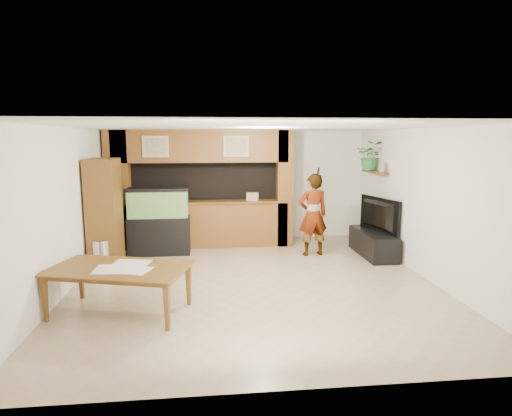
{
  "coord_description": "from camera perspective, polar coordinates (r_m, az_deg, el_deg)",
  "views": [
    {
      "loc": [
        -0.71,
        -7.0,
        2.42
      ],
      "look_at": [
        0.1,
        0.6,
        1.17
      ],
      "focal_mm": 30.0,
      "sensor_mm": 36.0,
      "label": 1
    }
  ],
  "objects": [
    {
      "name": "wall_right",
      "position": [
        8.01,
        21.58,
        0.58
      ],
      "size": [
        0.0,
        6.5,
        6.5
      ],
      "primitive_type": "plane",
      "rotation": [
        1.57,
        0.0,
        -1.57
      ],
      "color": "silver",
      "rests_on": "floor"
    },
    {
      "name": "television",
      "position": [
        9.16,
        15.51,
        -0.89
      ],
      "size": [
        0.47,
        1.24,
        0.71
      ],
      "primitive_type": "imported",
      "rotation": [
        0.0,
        0.0,
        1.83
      ],
      "color": "black",
      "rests_on": "tv_stand"
    },
    {
      "name": "wall_back",
      "position": [
        10.34,
        -2.14,
        3.05
      ],
      "size": [
        6.0,
        0.0,
        6.0
      ],
      "primitive_type": "plane",
      "rotation": [
        1.57,
        0.0,
        0.0
      ],
      "color": "silver",
      "rests_on": "floor"
    },
    {
      "name": "microphone",
      "position": [
        8.66,
        8.29,
        4.83
      ],
      "size": [
        0.04,
        0.1,
        0.17
      ],
      "primitive_type": "cylinder",
      "rotation": [
        0.44,
        0.0,
        0.0
      ],
      "color": "black",
      "rests_on": "person"
    },
    {
      "name": "newspaper_c",
      "position": [
        6.37,
        -16.29,
        -7.08
      ],
      "size": [
        0.56,
        0.46,
        0.01
      ],
      "primitive_type": "cube",
      "rotation": [
        0.0,
        0.0,
        -0.21
      ],
      "color": "silver",
      "rests_on": "dining_table"
    },
    {
      "name": "potted_plant",
      "position": [
        9.84,
        15.02,
        6.76
      ],
      "size": [
        0.73,
        0.69,
        0.64
      ],
      "primitive_type": "imported",
      "rotation": [
        0.0,
        0.0,
        -0.42
      ],
      "color": "#2C6E34",
      "rests_on": "wall_shelf"
    },
    {
      "name": "ceiling",
      "position": [
        7.04,
        -0.32,
        10.73
      ],
      "size": [
        6.5,
        6.5,
        0.0
      ],
      "primitive_type": "plane",
      "color": "white",
      "rests_on": "wall_back"
    },
    {
      "name": "aquarium",
      "position": [
        9.19,
        -12.81,
        -1.82
      ],
      "size": [
        1.27,
        0.48,
        1.41
      ],
      "rotation": [
        0.0,
        0.0,
        0.01
      ],
      "color": "black",
      "rests_on": "floor"
    },
    {
      "name": "tv_stand",
      "position": [
        9.29,
        15.35,
        -4.58
      ],
      "size": [
        0.55,
        1.5,
        0.5
      ],
      "primitive_type": "cube",
      "color": "black",
      "rests_on": "floor"
    },
    {
      "name": "counter_box",
      "position": [
        9.59,
        -0.49,
        1.54
      ],
      "size": [
        0.29,
        0.21,
        0.18
      ],
      "primitive_type": "cube",
      "rotation": [
        0.0,
        0.0,
        -0.14
      ],
      "color": "#A97F5B",
      "rests_on": "partition"
    },
    {
      "name": "wall_clock",
      "position": [
        8.33,
        -21.89,
        5.03
      ],
      "size": [
        0.05,
        0.25,
        0.25
      ],
      "color": "black",
      "rests_on": "wall_left"
    },
    {
      "name": "wall_left",
      "position": [
        7.45,
        -23.91,
        -0.18
      ],
      "size": [
        0.0,
        6.5,
        6.5
      ],
      "primitive_type": "plane",
      "rotation": [
        1.57,
        0.0,
        1.57
      ],
      "color": "silver",
      "rests_on": "floor"
    },
    {
      "name": "dining_table",
      "position": [
        6.31,
        -17.83,
        -10.51
      ],
      "size": [
        2.1,
        1.52,
        0.66
      ],
      "primitive_type": "imported",
      "rotation": [
        0.0,
        0.0,
        -0.27
      ],
      "color": "brown",
      "rests_on": "floor"
    },
    {
      "name": "trash_can",
      "position": [
        8.33,
        -19.85,
        -6.04
      ],
      "size": [
        0.33,
        0.33,
        0.6
      ],
      "primitive_type": "cylinder",
      "color": "#B2B2B7",
      "rests_on": "floor"
    },
    {
      "name": "wall_shelf",
      "position": [
        9.66,
        15.58,
        4.66
      ],
      "size": [
        0.25,
        0.9,
        0.04
      ],
      "primitive_type": "cube",
      "color": "brown",
      "rests_on": "wall_right"
    },
    {
      "name": "newspaper_a",
      "position": [
        6.06,
        -16.27,
        -7.93
      ],
      "size": [
        0.59,
        0.51,
        0.01
      ],
      "primitive_type": "cube",
      "rotation": [
        0.0,
        0.0,
        -0.32
      ],
      "color": "silver",
      "rests_on": "dining_table"
    },
    {
      "name": "pantry_cabinet",
      "position": [
        8.52,
        -19.52,
        -0.67
      ],
      "size": [
        0.51,
        0.84,
        2.05
      ],
      "primitive_type": "cube",
      "color": "brown",
      "rests_on": "floor"
    },
    {
      "name": "newspaper_b",
      "position": [
        6.15,
        -18.03,
        -7.75
      ],
      "size": [
        0.61,
        0.45,
        0.01
      ],
      "primitive_type": "cube",
      "rotation": [
        0.0,
        0.0,
        -0.03
      ],
      "color": "silver",
      "rests_on": "dining_table"
    },
    {
      "name": "floor",
      "position": [
        7.45,
        -0.3,
        -9.7
      ],
      "size": [
        6.5,
        6.5,
        0.0
      ],
      "primitive_type": "plane",
      "color": "tan",
      "rests_on": "ground"
    },
    {
      "name": "photo_frame",
      "position": [
        9.36,
        16.33,
        5.27
      ],
      "size": [
        0.06,
        0.16,
        0.22
      ],
      "primitive_type": "cube",
      "rotation": [
        0.0,
        0.0,
        -0.17
      ],
      "color": "tan",
      "rests_on": "wall_shelf"
    },
    {
      "name": "partition",
      "position": [
        9.71,
        -7.49,
        2.65
      ],
      "size": [
        4.2,
        0.99,
        2.6
      ],
      "color": "brown",
      "rests_on": "floor"
    },
    {
      "name": "person",
      "position": [
        8.92,
        7.59,
        -0.9
      ],
      "size": [
        0.68,
        0.5,
        1.71
      ],
      "primitive_type": "imported",
      "rotation": [
        0.0,
        0.0,
        3.29
      ],
      "color": "tan",
      "rests_on": "floor"
    }
  ]
}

